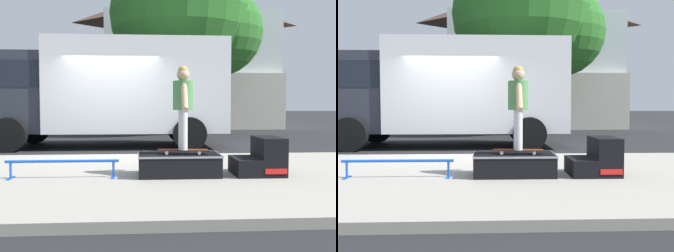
% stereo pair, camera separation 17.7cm
% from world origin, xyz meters
% --- Properties ---
extents(ground_plane, '(140.00, 140.00, 0.00)m').
position_xyz_m(ground_plane, '(0.00, 0.00, 0.00)').
color(ground_plane, black).
extents(sidewalk_slab, '(50.00, 5.00, 0.12)m').
position_xyz_m(sidewalk_slab, '(0.00, -3.00, 0.06)').
color(sidewalk_slab, gray).
rests_on(sidewalk_slab, ground).
extents(skate_box, '(1.27, 0.72, 0.34)m').
position_xyz_m(skate_box, '(1.37, -3.16, 0.30)').
color(skate_box, black).
rests_on(skate_box, sidewalk_slab).
extents(kicker_ramp, '(0.76, 0.74, 0.59)m').
position_xyz_m(kicker_ramp, '(2.68, -3.16, 0.37)').
color(kicker_ramp, black).
rests_on(kicker_ramp, sidewalk_slab).
extents(grind_rail, '(1.68, 0.28, 0.28)m').
position_xyz_m(grind_rail, '(-0.40, -3.26, 0.33)').
color(grind_rail, blue).
rests_on(grind_rail, sidewalk_slab).
extents(skateboard, '(0.79, 0.27, 0.07)m').
position_xyz_m(skateboard, '(1.43, -3.19, 0.52)').
color(skateboard, '#4C1E14').
rests_on(skateboard, skate_box).
extents(skater_kid, '(0.31, 0.67, 1.29)m').
position_xyz_m(skater_kid, '(1.43, -3.19, 1.29)').
color(skater_kid, silver).
rests_on(skater_kid, skateboard).
extents(box_truck, '(6.91, 2.63, 3.05)m').
position_xyz_m(box_truck, '(-0.31, 2.20, 1.70)').
color(box_truck, silver).
rests_on(box_truck, ground).
extents(street_tree_main, '(6.34, 5.76, 7.89)m').
position_xyz_m(street_tree_main, '(2.69, 6.90, 4.84)').
color(street_tree_main, brown).
rests_on(street_tree_main, ground).
extents(house_behind, '(9.54, 8.22, 8.40)m').
position_xyz_m(house_behind, '(3.44, 13.70, 4.24)').
color(house_behind, silver).
rests_on(house_behind, ground).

